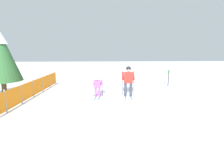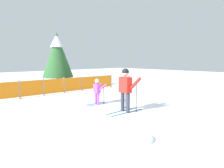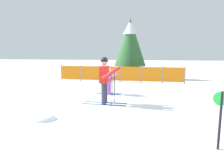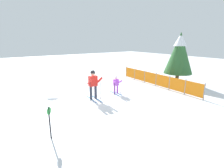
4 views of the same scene
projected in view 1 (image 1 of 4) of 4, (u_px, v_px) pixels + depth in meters
name	position (u px, v px, depth m)	size (l,w,h in m)	color
ground_plane	(128.00, 96.00, 10.09)	(60.00, 60.00, 0.00)	white
skier_adult	(128.00, 79.00, 9.93)	(1.67, 0.77, 1.75)	#1966B2
skier_child	(98.00, 85.00, 9.85)	(1.14, 0.56, 1.20)	#1966B2
safety_fence	(33.00, 88.00, 9.92)	(7.67, 0.53, 1.02)	gray
conifer_far	(0.00, 53.00, 9.97)	(2.17, 2.17, 4.02)	#4C3823
trail_marker	(169.00, 76.00, 12.91)	(0.22, 0.20, 1.22)	black
snow_mound	(172.00, 104.00, 8.69)	(0.80, 0.68, 0.32)	white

